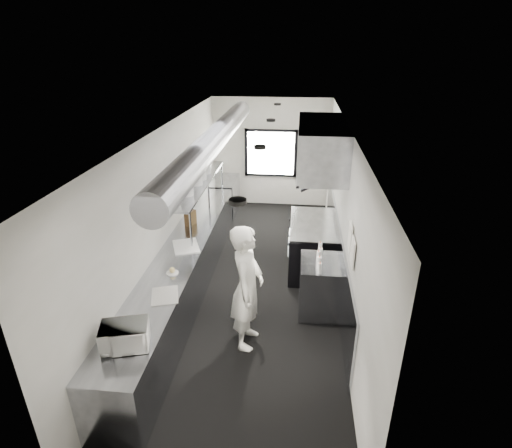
% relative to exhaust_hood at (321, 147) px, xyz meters
% --- Properties ---
extents(floor, '(3.00, 8.00, 0.01)m').
position_rel_exhaust_hood_xyz_m(floor, '(-1.10, -0.70, -2.39)').
color(floor, black).
rests_on(floor, ground).
extents(ceiling, '(3.00, 8.00, 0.01)m').
position_rel_exhaust_hood_xyz_m(ceiling, '(-1.10, -0.70, 0.41)').
color(ceiling, silver).
rests_on(ceiling, wall_back).
extents(wall_back, '(3.00, 0.02, 2.80)m').
position_rel_exhaust_hood_xyz_m(wall_back, '(-1.10, 3.30, -0.99)').
color(wall_back, silver).
rests_on(wall_back, floor).
extents(wall_front, '(3.00, 0.02, 2.80)m').
position_rel_exhaust_hood_xyz_m(wall_front, '(-1.10, -4.70, -0.99)').
color(wall_front, silver).
rests_on(wall_front, floor).
extents(wall_left, '(0.02, 8.00, 2.80)m').
position_rel_exhaust_hood_xyz_m(wall_left, '(-2.60, -0.70, -0.99)').
color(wall_left, silver).
rests_on(wall_left, floor).
extents(wall_right, '(0.02, 8.00, 2.80)m').
position_rel_exhaust_hood_xyz_m(wall_right, '(0.40, -0.70, -0.99)').
color(wall_right, silver).
rests_on(wall_right, floor).
extents(wall_cladding, '(0.03, 5.50, 1.10)m').
position_rel_exhaust_hood_xyz_m(wall_cladding, '(0.38, -0.40, -1.84)').
color(wall_cladding, gray).
rests_on(wall_cladding, wall_right).
extents(hvac_duct, '(0.40, 6.40, 0.40)m').
position_rel_exhaust_hood_xyz_m(hvac_duct, '(-1.80, -0.30, 0.16)').
color(hvac_duct, gray).
rests_on(hvac_duct, ceiling).
extents(service_window, '(1.36, 0.05, 1.25)m').
position_rel_exhaust_hood_xyz_m(service_window, '(-1.10, 3.26, -0.99)').
color(service_window, white).
rests_on(service_window, wall_back).
extents(exhaust_hood, '(0.81, 2.20, 0.88)m').
position_rel_exhaust_hood_xyz_m(exhaust_hood, '(0.00, 0.00, 0.00)').
color(exhaust_hood, gray).
rests_on(exhaust_hood, ceiling).
extents(prep_counter, '(0.70, 6.00, 0.90)m').
position_rel_exhaust_hood_xyz_m(prep_counter, '(-2.25, -1.20, -1.94)').
color(prep_counter, gray).
rests_on(prep_counter, floor).
extents(pass_shelf, '(0.45, 3.00, 0.68)m').
position_rel_exhaust_hood_xyz_m(pass_shelf, '(-2.29, 0.30, -0.86)').
color(pass_shelf, gray).
rests_on(pass_shelf, prep_counter).
extents(range, '(0.88, 1.60, 0.94)m').
position_rel_exhaust_hood_xyz_m(range, '(-0.06, 0.00, -1.92)').
color(range, black).
rests_on(range, floor).
extents(bottle_station, '(0.65, 0.80, 0.90)m').
position_rel_exhaust_hood_xyz_m(bottle_station, '(0.05, -1.40, -1.94)').
color(bottle_station, gray).
rests_on(bottle_station, floor).
extents(far_work_table, '(0.70, 1.20, 0.90)m').
position_rel_exhaust_hood_xyz_m(far_work_table, '(-2.25, 2.50, -1.94)').
color(far_work_table, gray).
rests_on(far_work_table, floor).
extents(notice_sheet_a, '(0.02, 0.28, 0.38)m').
position_rel_exhaust_hood_xyz_m(notice_sheet_a, '(0.37, -1.90, -0.79)').
color(notice_sheet_a, white).
rests_on(notice_sheet_a, wall_right).
extents(notice_sheet_b, '(0.02, 0.28, 0.38)m').
position_rel_exhaust_hood_xyz_m(notice_sheet_b, '(0.37, -2.25, -0.84)').
color(notice_sheet_b, white).
rests_on(notice_sheet_b, wall_right).
extents(line_cook, '(0.50, 0.71, 1.87)m').
position_rel_exhaust_hood_xyz_m(line_cook, '(-1.01, -2.28, -1.46)').
color(line_cook, white).
rests_on(line_cook, floor).
extents(microwave, '(0.56, 0.48, 0.29)m').
position_rel_exhaust_hood_xyz_m(microwave, '(-2.23, -3.56, -1.35)').
color(microwave, white).
rests_on(microwave, prep_counter).
extents(deli_tub_a, '(0.18, 0.18, 0.10)m').
position_rel_exhaust_hood_xyz_m(deli_tub_a, '(-2.43, -3.46, -1.44)').
color(deli_tub_a, silver).
rests_on(deli_tub_a, prep_counter).
extents(deli_tub_b, '(0.19, 0.19, 0.11)m').
position_rel_exhaust_hood_xyz_m(deli_tub_b, '(-2.42, -3.30, -1.43)').
color(deli_tub_b, silver).
rests_on(deli_tub_b, prep_counter).
extents(newspaper, '(0.47, 0.52, 0.01)m').
position_rel_exhaust_hood_xyz_m(newspaper, '(-2.10, -2.55, -1.48)').
color(newspaper, silver).
rests_on(newspaper, prep_counter).
extents(small_plate, '(0.23, 0.23, 0.02)m').
position_rel_exhaust_hood_xyz_m(small_plate, '(-2.17, -1.97, -1.48)').
color(small_plate, silver).
rests_on(small_plate, prep_counter).
extents(pastry, '(0.08, 0.08, 0.08)m').
position_rel_exhaust_hood_xyz_m(pastry, '(-2.17, -1.97, -1.43)').
color(pastry, tan).
rests_on(pastry, small_plate).
extents(cutting_board, '(0.58, 0.65, 0.02)m').
position_rel_exhaust_hood_xyz_m(cutting_board, '(-2.20, -1.11, -1.48)').
color(cutting_board, silver).
rests_on(cutting_board, prep_counter).
extents(knife_block, '(0.19, 0.27, 0.26)m').
position_rel_exhaust_hood_xyz_m(knife_block, '(-2.34, -0.22, -1.36)').
color(knife_block, brown).
rests_on(knife_block, prep_counter).
extents(plate_stack_a, '(0.26, 0.26, 0.27)m').
position_rel_exhaust_hood_xyz_m(plate_stack_a, '(-2.31, -0.44, -0.68)').
color(plate_stack_a, silver).
rests_on(plate_stack_a, pass_shelf).
extents(plate_stack_b, '(0.26, 0.26, 0.30)m').
position_rel_exhaust_hood_xyz_m(plate_stack_b, '(-2.27, 0.14, -0.67)').
color(plate_stack_b, silver).
rests_on(plate_stack_b, pass_shelf).
extents(plate_stack_c, '(0.33, 0.33, 0.36)m').
position_rel_exhaust_hood_xyz_m(plate_stack_c, '(-2.29, 0.48, -0.64)').
color(plate_stack_c, silver).
rests_on(plate_stack_c, pass_shelf).
extents(plate_stack_d, '(0.32, 0.32, 0.38)m').
position_rel_exhaust_hood_xyz_m(plate_stack_d, '(-2.28, 0.87, -0.63)').
color(plate_stack_d, silver).
rests_on(plate_stack_d, pass_shelf).
extents(squeeze_bottle_a, '(0.07, 0.07, 0.17)m').
position_rel_exhaust_hood_xyz_m(squeeze_bottle_a, '(0.01, -1.73, -1.41)').
color(squeeze_bottle_a, silver).
rests_on(squeeze_bottle_a, bottle_station).
extents(squeeze_bottle_b, '(0.09, 0.09, 0.20)m').
position_rel_exhaust_hood_xyz_m(squeeze_bottle_b, '(-0.00, -1.60, -1.39)').
color(squeeze_bottle_b, silver).
rests_on(squeeze_bottle_b, bottle_station).
extents(squeeze_bottle_c, '(0.07, 0.07, 0.17)m').
position_rel_exhaust_hood_xyz_m(squeeze_bottle_c, '(-0.00, -1.36, -1.40)').
color(squeeze_bottle_c, silver).
rests_on(squeeze_bottle_c, bottle_station).
extents(squeeze_bottle_d, '(0.08, 0.08, 0.19)m').
position_rel_exhaust_hood_xyz_m(squeeze_bottle_d, '(0.03, -1.30, -1.40)').
color(squeeze_bottle_d, silver).
rests_on(squeeze_bottle_d, bottle_station).
extents(squeeze_bottle_e, '(0.07, 0.07, 0.19)m').
position_rel_exhaust_hood_xyz_m(squeeze_bottle_e, '(0.03, -1.10, -1.40)').
color(squeeze_bottle_e, silver).
rests_on(squeeze_bottle_e, bottle_station).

